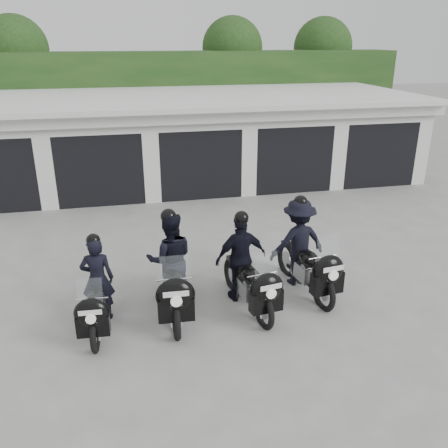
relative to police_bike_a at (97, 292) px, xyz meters
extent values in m
plane|color=#989893|center=(3.04, 1.25, -0.69)|extent=(80.00, 80.00, 0.00)
cube|color=silver|center=(3.04, 9.75, 0.71)|extent=(16.00, 6.00, 2.80)
cube|color=silver|center=(3.04, 9.55, 2.19)|extent=(16.40, 6.80, 0.16)
cube|color=silver|center=(3.04, 6.50, 1.96)|extent=(16.40, 0.12, 0.40)
cube|color=black|center=(3.04, 6.73, -0.57)|extent=(16.00, 0.06, 0.24)
cube|color=silver|center=(-1.61, 6.90, 0.71)|extent=(0.50, 0.50, 2.80)
cube|color=black|center=(-0.06, 7.95, 0.41)|extent=(2.60, 2.60, 2.20)
cube|color=silver|center=(-0.06, 6.90, 1.81)|extent=(2.60, 0.50, 0.60)
cube|color=silver|center=(1.49, 6.90, 0.71)|extent=(0.50, 0.50, 2.80)
cube|color=black|center=(3.04, 7.95, 0.41)|extent=(2.60, 2.60, 2.20)
cube|color=silver|center=(3.04, 6.90, 1.81)|extent=(2.60, 0.50, 0.60)
cube|color=silver|center=(4.59, 6.90, 0.71)|extent=(0.50, 0.50, 2.80)
cube|color=black|center=(6.14, 7.95, 0.41)|extent=(2.60, 2.60, 2.20)
cube|color=silver|center=(6.14, 6.90, 1.81)|extent=(2.60, 0.50, 0.60)
cube|color=silver|center=(7.69, 6.90, 0.71)|extent=(0.50, 0.50, 2.80)
cube|color=black|center=(9.24, 7.95, 0.41)|extent=(2.60, 2.60, 2.20)
cube|color=silver|center=(9.24, 6.90, 1.81)|extent=(2.60, 0.50, 0.60)
cube|color=silver|center=(10.79, 6.90, 0.71)|extent=(0.50, 0.50, 2.80)
cube|color=#183A15|center=(3.04, 13.75, 1.46)|extent=(20.00, 2.00, 4.30)
sphere|color=#183A15|center=(-3.46, 15.25, 3.71)|extent=(2.80, 2.80, 2.80)
cylinder|color=black|center=(-3.46, 15.25, 0.96)|extent=(0.24, 0.24, 3.30)
sphere|color=#183A15|center=(6.04, 15.25, 3.71)|extent=(2.80, 2.80, 2.80)
cylinder|color=black|center=(6.04, 15.25, 0.96)|extent=(0.24, 0.24, 3.30)
sphere|color=#183A15|center=(10.54, 15.25, 3.71)|extent=(2.80, 2.80, 2.80)
cylinder|color=black|center=(10.54, 15.25, 0.96)|extent=(0.24, 0.24, 3.30)
torus|color=black|center=(-0.05, -0.66, -0.41)|extent=(0.15, 0.68, 0.67)
torus|color=black|center=(0.05, 0.66, -0.41)|extent=(0.15, 0.68, 0.67)
cube|color=#A4A4A9|center=(0.00, 0.02, -0.34)|extent=(0.27, 0.52, 0.29)
cube|color=black|center=(0.00, 0.00, -0.49)|extent=(0.16, 1.20, 0.06)
ellipsoid|color=black|center=(-0.01, -0.14, -0.03)|extent=(0.33, 0.55, 0.27)
cube|color=black|center=(0.02, 0.26, -0.01)|extent=(0.27, 0.52, 0.09)
ellipsoid|color=black|center=(-0.05, -0.74, 0.03)|extent=(0.60, 0.34, 0.55)
cube|color=black|center=(-0.05, -0.74, -0.18)|extent=(0.55, 0.24, 0.37)
cube|color=#B2BFC6|center=(-0.05, -0.71, 0.40)|extent=(0.41, 0.13, 0.47)
cylinder|color=silver|center=(-0.04, -0.55, 0.19)|extent=(0.52, 0.06, 0.03)
cube|color=silver|center=(-0.06, -0.89, 0.14)|extent=(0.37, 0.04, 0.08)
cube|color=silver|center=(-0.06, -0.87, -0.03)|extent=(0.17, 0.03, 0.09)
imported|color=black|center=(0.02, 0.27, 0.12)|extent=(0.61, 0.43, 1.62)
sphere|color=black|center=(0.02, 0.27, 0.88)|extent=(0.25, 0.25, 0.25)
torus|color=black|center=(1.32, -0.57, -0.36)|extent=(0.15, 0.79, 0.78)
torus|color=black|center=(1.39, 0.97, -0.36)|extent=(0.15, 0.79, 0.78)
cube|color=#A4A4A9|center=(1.36, 0.22, -0.28)|extent=(0.30, 0.60, 0.34)
cube|color=black|center=(1.36, 0.20, -0.46)|extent=(0.14, 1.39, 0.06)
ellipsoid|color=black|center=(1.35, 0.04, 0.08)|extent=(0.37, 0.63, 0.31)
cube|color=black|center=(1.37, 0.50, 0.10)|extent=(0.30, 0.60, 0.11)
ellipsoid|color=black|center=(1.32, -0.66, 0.14)|extent=(0.69, 0.38, 0.64)
cube|color=black|center=(1.32, -0.66, -0.10)|extent=(0.63, 0.26, 0.43)
cube|color=#B2BFC6|center=(1.32, -0.63, 0.57)|extent=(0.48, 0.14, 0.55)
cylinder|color=silver|center=(1.33, -0.44, 0.34)|extent=(0.60, 0.06, 0.03)
cube|color=silver|center=(1.31, -0.84, 0.27)|extent=(0.43, 0.03, 0.10)
cube|color=silver|center=(1.31, -0.81, 0.08)|extent=(0.19, 0.02, 0.11)
imported|color=black|center=(1.37, 0.52, 0.25)|extent=(0.94, 0.75, 1.88)
sphere|color=black|center=(1.37, 0.52, 1.13)|extent=(0.29, 0.29, 0.29)
torus|color=black|center=(2.90, -0.61, -0.38)|extent=(0.23, 0.75, 0.74)
torus|color=black|center=(2.66, 0.82, -0.38)|extent=(0.23, 0.75, 0.74)
cube|color=#A4A4A9|center=(2.77, 0.13, -0.31)|extent=(0.35, 0.59, 0.32)
cube|color=black|center=(2.78, 0.11, -0.47)|extent=(0.30, 1.31, 0.06)
ellipsoid|color=black|center=(2.80, -0.04, 0.04)|extent=(0.42, 0.63, 0.29)
cube|color=black|center=(2.73, 0.38, 0.06)|extent=(0.35, 0.59, 0.10)
ellipsoid|color=black|center=(2.91, -0.69, 0.10)|extent=(0.68, 0.43, 0.61)
cube|color=black|center=(2.91, -0.69, -0.13)|extent=(0.61, 0.32, 0.40)
cube|color=#B2BFC6|center=(2.90, -0.66, 0.50)|extent=(0.46, 0.19, 0.52)
cylinder|color=silver|center=(2.88, -0.49, 0.28)|extent=(0.56, 0.12, 0.03)
cube|color=silver|center=(2.94, -0.86, 0.22)|extent=(0.40, 0.08, 0.09)
cube|color=silver|center=(2.93, -0.83, 0.04)|extent=(0.18, 0.04, 0.10)
imported|color=black|center=(2.73, 0.40, 0.20)|extent=(1.12, 0.75, 1.77)
sphere|color=black|center=(2.73, 0.40, 1.03)|extent=(0.27, 0.27, 0.27)
torus|color=black|center=(4.19, -0.27, -0.36)|extent=(0.22, 0.78, 0.77)
torus|color=black|center=(3.98, 1.24, -0.36)|extent=(0.22, 0.78, 0.77)
cube|color=#A4A4A9|center=(4.08, 0.51, -0.29)|extent=(0.35, 0.61, 0.34)
cube|color=black|center=(4.09, 0.48, -0.46)|extent=(0.27, 1.38, 0.06)
ellipsoid|color=black|center=(4.11, 0.33, 0.07)|extent=(0.42, 0.65, 0.30)
cube|color=black|center=(4.05, 0.78, 0.09)|extent=(0.35, 0.61, 0.11)
ellipsoid|color=black|center=(4.20, -0.35, 0.14)|extent=(0.71, 0.44, 0.64)
cube|color=black|center=(4.20, -0.35, -0.11)|extent=(0.64, 0.31, 0.42)
cube|color=#B2BFC6|center=(4.20, -0.32, 0.56)|extent=(0.48, 0.18, 0.54)
cylinder|color=silver|center=(4.17, -0.14, 0.33)|extent=(0.59, 0.11, 0.03)
cube|color=silver|center=(4.23, -0.53, 0.26)|extent=(0.42, 0.07, 0.10)
cube|color=silver|center=(4.22, -0.50, 0.07)|extent=(0.19, 0.04, 0.11)
imported|color=black|center=(4.04, 0.80, 0.24)|extent=(1.27, 0.78, 1.86)
sphere|color=black|center=(4.04, 0.80, 1.11)|extent=(0.29, 0.29, 0.29)
camera|label=1|loc=(0.63, -7.62, 4.19)|focal=38.00mm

